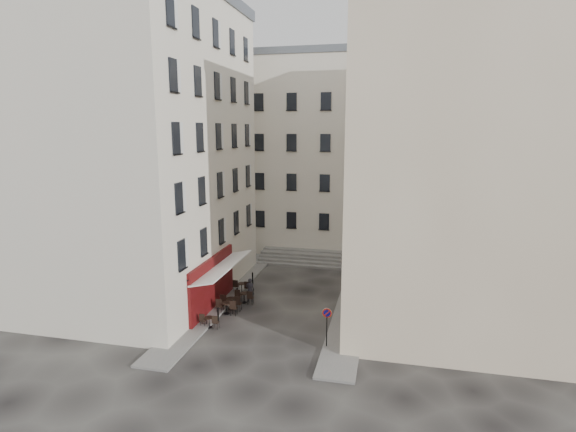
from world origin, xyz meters
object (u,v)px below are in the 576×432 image
(bistro_table_a, at_px, (210,321))
(pedestrian, at_px, (250,290))
(no_parking_sign, at_px, (327,320))
(bistro_table_b, at_px, (227,307))

(bistro_table_a, height_order, pedestrian, pedestrian)
(no_parking_sign, distance_m, bistro_table_a, 7.31)
(pedestrian, bearing_deg, bistro_table_a, 68.92)
(pedestrian, bearing_deg, no_parking_sign, 130.14)
(no_parking_sign, relative_size, bistro_table_a, 1.90)
(bistro_table_a, xyz_separation_m, bistro_table_b, (0.29, 2.13, 0.07))
(no_parking_sign, bearing_deg, bistro_table_b, 160.61)
(bistro_table_a, distance_m, bistro_table_b, 2.15)
(no_parking_sign, relative_size, bistro_table_b, 1.64)
(no_parking_sign, bearing_deg, pedestrian, 142.51)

